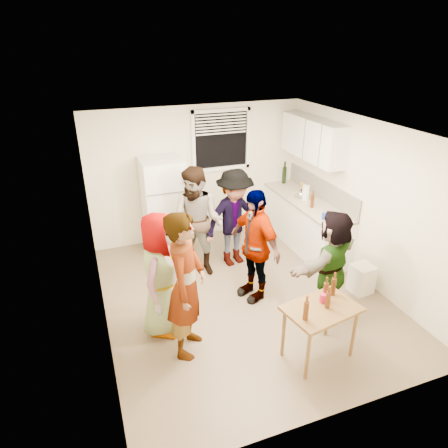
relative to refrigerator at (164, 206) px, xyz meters
name	(u,v)px	position (x,y,z in m)	size (l,w,h in m)	color
room	(244,296)	(0.75, -1.88, -0.85)	(4.00, 4.50, 2.50)	white
window	(221,140)	(1.20, 0.33, 1.00)	(1.12, 0.10, 1.06)	white
refrigerator	(164,206)	(0.00, 0.00, 0.00)	(0.70, 0.70, 1.70)	white
counter_lower	(304,224)	(2.45, -0.73, -0.42)	(0.60, 2.20, 0.86)	white
countertop	(307,201)	(2.45, -0.73, 0.03)	(0.64, 2.22, 0.04)	beige
backsplash	(321,189)	(2.74, -0.73, 0.23)	(0.03, 2.20, 0.36)	#B0ABA0
upper_cabinets	(313,139)	(2.58, -0.53, 1.10)	(0.34, 1.60, 0.70)	white
kettle	(301,198)	(2.40, -0.60, 0.05)	(0.22, 0.18, 0.18)	silver
paper_towel	(305,200)	(2.43, -0.71, 0.05)	(0.12, 0.12, 0.27)	white
wine_bottle	(284,183)	(2.50, 0.24, 0.05)	(0.08, 0.08, 0.33)	black
beer_bottle_counter	(312,207)	(2.35, -1.06, 0.05)	(0.06, 0.06, 0.22)	#47230C
blue_cup	(324,219)	(2.27, -1.55, 0.05)	(0.08, 0.08, 0.11)	#1739AA
picture_frame	(303,186)	(2.67, -0.23, 0.12)	(0.02, 0.16, 0.14)	gold
trash_bin	(362,277)	(2.48, -2.38, -0.60)	(0.30, 0.30, 0.45)	silver
serving_table	(316,355)	(1.11, -3.32, -0.85)	(0.85, 0.57, 0.72)	brown
beer_bottle_table	(327,307)	(1.17, -3.34, -0.13)	(0.05, 0.05, 0.21)	#47230C
red_cup	(322,302)	(1.18, -3.23, -0.13)	(0.08, 0.08, 0.11)	#BC1D40
guest_grey	(165,327)	(-0.52, -2.17, -0.85)	(0.82, 1.68, 0.53)	#989898
guest_stripe	(189,347)	(-0.32, -2.65, -0.85)	(0.68, 1.87, 0.45)	#141933
guest_back_left	(199,271)	(0.33, -0.96, -0.85)	(0.87, 1.80, 0.68)	brown
guest_back_right	(234,262)	(0.98, -0.89, -0.85)	(1.09, 1.68, 0.62)	#424347
guest_black	(253,295)	(0.89, -1.89, -0.85)	(1.00, 1.71, 0.42)	black
guest_orange	(325,308)	(1.75, -2.56, -0.85)	(1.42, 1.53, 0.45)	#D98B3F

